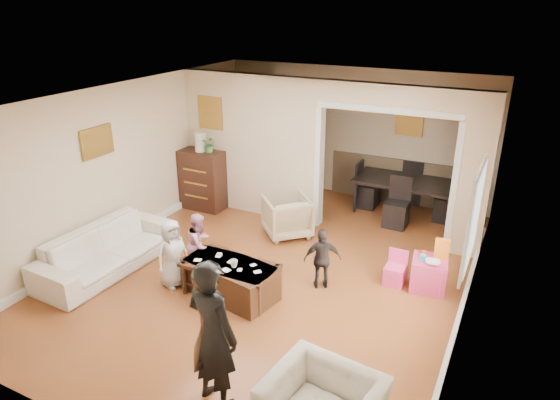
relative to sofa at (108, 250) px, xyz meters
The scene contains 26 objects.
floor 2.52m from the sofa, 27.04° to the left, with size 7.00×7.00×0.00m, color #A05529.
partition_left 3.21m from the sofa, 73.86° to the left, with size 2.75×0.18×2.60m, color beige.
partition_right 5.63m from the sofa, 31.99° to the left, with size 0.55×0.18×2.60m, color beige.
partition_header 4.91m from the sofa, 41.44° to the left, with size 2.22×0.18×0.35m, color beige.
window_pane 5.16m from the sofa, ahead, with size 0.03×0.95×1.10m, color white.
framed_art_partition 3.22m from the sofa, 89.50° to the left, with size 0.45×0.03×0.55m, color brown.
framed_art_sofa_wall 1.64m from the sofa, 132.20° to the left, with size 0.03×0.55×0.40m, color brown.
framed_art_alcove 5.82m from the sofa, 54.00° to the left, with size 0.45×0.03×0.55m, color brown.
sofa is the anchor object (origin of this frame).
armchair_back 2.96m from the sofa, 50.32° to the left, with size 0.74×0.76×0.69m, color tan.
dresser 2.65m from the sofa, 92.03° to the left, with size 0.84×0.47×1.15m, color #33180F.
table_lamp 2.82m from the sofa, 92.03° to the left, with size 0.22×0.22×0.36m, color beige.
potted_plant 2.81m from the sofa, 87.68° to the left, with size 0.29×0.25×0.32m, color #407031.
coffee_table 2.03m from the sofa, ahead, with size 1.29×0.64×0.48m, color #331B10.
coffee_cup 2.14m from the sofa, ahead, with size 0.11×0.11×0.10m, color beige.
play_table 4.71m from the sofa, 20.08° to the left, with size 0.48×0.48×0.46m, color #DC3977.
cereal_box 4.86m from the sofa, 20.70° to the left, with size 0.20×0.07×0.30m, color yellow.
cyan_cup 4.60m from the sofa, 19.92° to the left, with size 0.08×0.08×0.08m, color teal.
toy_block 4.64m from the sofa, 21.98° to the left, with size 0.08×0.06×0.05m, color red.
play_bowl 4.72m from the sofa, 18.50° to the left, with size 0.20×0.20×0.05m, color white.
dining_table 5.39m from the sofa, 49.75° to the left, with size 1.90×1.06×0.67m, color black.
adult_person 3.33m from the sofa, 27.30° to the right, with size 0.59×0.39×1.62m, color black.
child_kneel_a 1.18m from the sofa, ahead, with size 0.49×0.32×1.00m, color silver.
child_kneel_b 1.43m from the sofa, 21.75° to the left, with size 0.47×0.36×0.96m, color #CE809A.
child_toddler 3.22m from the sofa, 17.65° to the left, with size 0.53×0.22×0.90m, color black.
craft_papers 2.02m from the sofa, ahead, with size 1.01×0.43×0.00m.
Camera 1 is at (3.07, -5.89, 3.82)m, focal length 31.94 mm.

